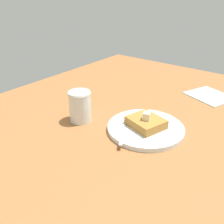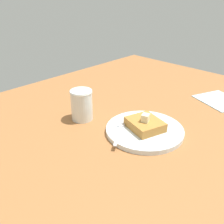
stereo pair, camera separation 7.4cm
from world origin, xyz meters
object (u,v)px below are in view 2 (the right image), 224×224
(fork, at_px, (120,128))
(napkin, at_px, (220,101))
(syrup_jar, at_px, (82,105))
(plate, at_px, (145,130))

(fork, relative_size, napkin, 0.92)
(syrup_jar, relative_size, napkin, 0.63)
(plate, xyz_separation_m, napkin, (0.37, -0.07, -0.01))
(plate, distance_m, syrup_jar, 0.21)
(napkin, bearing_deg, fork, 164.76)
(plate, height_order, fork, fork)
(plate, relative_size, fork, 1.59)
(syrup_jar, bearing_deg, napkin, -30.47)
(syrup_jar, distance_m, napkin, 0.51)
(plate, height_order, napkin, plate)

